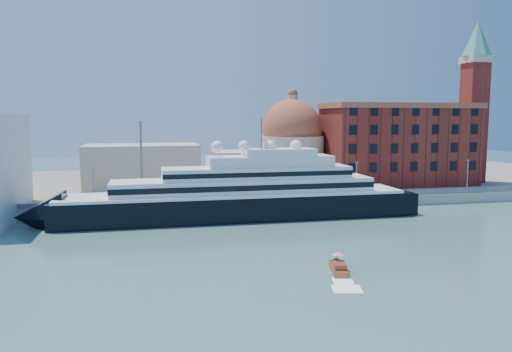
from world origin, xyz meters
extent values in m
plane|color=#3C6764|center=(0.00, 0.00, 0.00)|extent=(400.00, 400.00, 0.00)
cube|color=gray|center=(0.00, 34.00, 1.25)|extent=(180.00, 10.00, 2.50)
cube|color=slate|center=(0.00, 75.00, 1.00)|extent=(260.00, 72.00, 2.00)
cube|color=slate|center=(0.00, 29.50, 3.10)|extent=(180.00, 0.10, 1.20)
cube|color=black|center=(-0.85, 23.00, 2.07)|extent=(73.48, 11.31, 6.12)
cone|color=black|center=(-39.48, 23.00, 2.07)|extent=(9.42, 11.31, 11.31)
cube|color=black|center=(35.89, 23.00, 1.88)|extent=(5.65, 10.36, 5.65)
cube|color=white|center=(-0.85, 23.00, 5.37)|extent=(71.60, 11.49, 0.57)
cube|color=white|center=(1.03, 23.00, 7.07)|extent=(54.64, 9.42, 2.83)
cube|color=black|center=(1.03, 18.29, 7.07)|extent=(54.64, 0.15, 1.13)
cube|color=white|center=(3.86, 23.00, 9.70)|extent=(39.57, 8.48, 2.45)
cube|color=white|center=(6.68, 23.00, 12.06)|extent=(26.38, 7.54, 2.26)
cube|color=white|center=(8.57, 23.00, 13.94)|extent=(15.07, 6.59, 1.51)
cylinder|color=slate|center=(4.80, 23.00, 17.90)|extent=(0.28, 0.28, 6.59)
sphere|color=white|center=(-4.62, 23.00, 15.26)|extent=(2.45, 2.45, 2.45)
sphere|color=white|center=(1.03, 23.00, 15.26)|extent=(2.45, 2.45, 2.45)
sphere|color=white|center=(6.68, 23.00, 15.26)|extent=(2.45, 2.45, 2.45)
sphere|color=white|center=(12.34, 23.00, 15.26)|extent=(2.45, 2.45, 2.45)
cube|color=maroon|center=(6.74, -16.07, 0.35)|extent=(3.34, 6.30, 1.00)
cube|color=maroon|center=(6.50, -17.05, 1.20)|extent=(2.14, 2.80, 0.80)
cylinder|color=slate|center=(6.85, -15.59, 1.60)|extent=(0.06, 0.06, 1.60)
cone|color=red|center=(6.85, -15.59, 2.50)|extent=(1.80, 1.80, 0.40)
cube|color=maroon|center=(52.00, 52.00, 13.00)|extent=(42.00, 18.00, 22.00)
cube|color=#9C4B33|center=(52.00, 52.00, 24.50)|extent=(43.00, 19.00, 1.50)
cube|color=maroon|center=(76.00, 52.00, 19.50)|extent=(6.00, 6.00, 35.00)
cube|color=beige|center=(76.00, 52.00, 38.00)|extent=(7.00, 7.00, 2.00)
cone|color=teal|center=(76.00, 52.00, 44.00)|extent=(8.40, 8.40, 10.00)
cylinder|color=beige|center=(22.00, 58.00, 9.00)|extent=(18.00, 18.00, 14.00)
sphere|color=#9C4B33|center=(22.00, 58.00, 18.00)|extent=(17.00, 17.00, 17.00)
cylinder|color=beige|center=(22.00, 58.00, 26.00)|extent=(3.00, 3.00, 3.00)
cube|color=beige|center=(8.00, 56.00, 7.00)|extent=(18.00, 14.00, 10.00)
cube|color=beige|center=(-20.00, 58.00, 8.00)|extent=(30.00, 16.00, 12.00)
cylinder|color=slate|center=(-30.00, 31.00, 6.50)|extent=(0.24, 0.24, 8.00)
cube|color=slate|center=(-30.00, 31.00, 10.60)|extent=(0.80, 0.30, 0.25)
cylinder|color=slate|center=(0.00, 31.00, 6.50)|extent=(0.24, 0.24, 8.00)
cube|color=slate|center=(0.00, 31.00, 10.60)|extent=(0.80, 0.30, 0.25)
cylinder|color=slate|center=(30.00, 31.00, 6.50)|extent=(0.24, 0.24, 8.00)
cube|color=slate|center=(30.00, 31.00, 10.60)|extent=(0.80, 0.30, 0.25)
cylinder|color=slate|center=(60.00, 31.00, 6.50)|extent=(0.24, 0.24, 8.00)
cube|color=slate|center=(60.00, 31.00, 10.60)|extent=(0.80, 0.30, 0.25)
cylinder|color=slate|center=(-20.00, 33.00, 11.50)|extent=(0.50, 0.50, 18.00)
camera|label=1|loc=(-18.95, -79.10, 21.35)|focal=35.00mm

